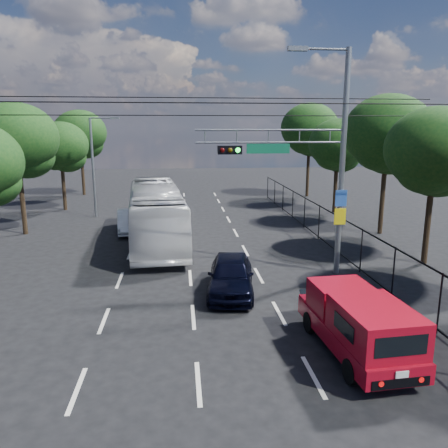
{
  "coord_description": "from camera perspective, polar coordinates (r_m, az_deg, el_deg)",
  "views": [
    {
      "loc": [
        -0.35,
        -9.96,
        6.34
      ],
      "look_at": [
        1.26,
        5.98,
        2.8
      ],
      "focal_mm": 35.0,
      "sensor_mm": 36.0,
      "label": 1
    }
  ],
  "objects": [
    {
      "name": "white_van",
      "position": [
        27.64,
        -12.22,
        0.37
      ],
      "size": [
        1.97,
        4.3,
        1.37
      ],
      "primitive_type": "imported",
      "rotation": [
        0.0,
        0.0,
        0.13
      ],
      "color": "white",
      "rests_on": "ground"
    },
    {
      "name": "red_pickup",
      "position": [
        13.18,
        17.04,
        -12.17
      ],
      "size": [
        2.11,
        5.0,
        1.82
      ],
      "color": "black",
      "rests_on": "ground"
    },
    {
      "name": "tree_right_d",
      "position": [
        34.11,
        14.62,
        9.58
      ],
      "size": [
        4.32,
        4.32,
        7.02
      ],
      "color": "black",
      "rests_on": "ground"
    },
    {
      "name": "navy_hatchback",
      "position": [
        17.12,
        0.9,
        -6.65
      ],
      "size": [
        2.3,
        4.5,
        1.47
      ],
      "primitive_type": "imported",
      "rotation": [
        0.0,
        0.0,
        -0.13
      ],
      "color": "black",
      "rests_on": "ground"
    },
    {
      "name": "tree_right_e",
      "position": [
        41.73,
        11.12,
        11.69
      ],
      "size": [
        5.28,
        5.28,
        8.58
      ],
      "color": "black",
      "rests_on": "ground"
    },
    {
      "name": "lane_markings",
      "position": [
        24.78,
        -4.78,
        -2.39
      ],
      "size": [
        6.12,
        38.0,
        0.01
      ],
      "color": "beige",
      "rests_on": "ground"
    },
    {
      "name": "streetlight_left",
      "position": [
        32.6,
        -16.49,
        7.74
      ],
      "size": [
        2.09,
        0.22,
        7.08
      ],
      "color": "slate",
      "rests_on": "ground"
    },
    {
      "name": "tree_right_c",
      "position": [
        27.79,
        20.55,
        10.44
      ],
      "size": [
        5.1,
        5.1,
        8.29
      ],
      "color": "black",
      "rests_on": "ground"
    },
    {
      "name": "tree_left_c",
      "position": [
        28.6,
        -25.39,
        9.39
      ],
      "size": [
        4.8,
        4.8,
        7.8
      ],
      "color": "black",
      "rests_on": "ground"
    },
    {
      "name": "white_bus",
      "position": [
        24.79,
        -8.91,
        1.34
      ],
      "size": [
        3.73,
        11.83,
        3.24
      ],
      "primitive_type": "imported",
      "rotation": [
        0.0,
        0.0,
        0.09
      ],
      "color": "silver",
      "rests_on": "ground"
    },
    {
      "name": "tree_right_b",
      "position": [
        22.26,
        25.81,
        7.94
      ],
      "size": [
        4.5,
        4.5,
        7.31
      ],
      "color": "black",
      "rests_on": "ground"
    },
    {
      "name": "signal_mast",
      "position": [
        18.84,
        11.78,
        8.87
      ],
      "size": [
        6.43,
        0.39,
        9.5
      ],
      "color": "slate",
      "rests_on": "ground"
    },
    {
      "name": "ground",
      "position": [
        11.81,
        -3.38,
        -20.04
      ],
      "size": [
        120.0,
        120.0,
        0.0
      ],
      "primitive_type": "plane",
      "color": "black",
      "rests_on": "ground"
    },
    {
      "name": "tree_left_d",
      "position": [
        36.16,
        -20.5,
        9.12
      ],
      "size": [
        4.2,
        4.2,
        6.83
      ],
      "color": "black",
      "rests_on": "ground"
    },
    {
      "name": "fence_right",
      "position": [
        24.11,
        13.64,
        -0.61
      ],
      "size": [
        0.06,
        34.03,
        2.0
      ],
      "color": "black",
      "rests_on": "ground"
    },
    {
      "name": "tree_left_e",
      "position": [
        43.97,
        -18.23,
        10.8
      ],
      "size": [
        4.92,
        4.92,
        7.99
      ],
      "color": "black",
      "rests_on": "ground"
    },
    {
      "name": "utility_wires",
      "position": [
        18.81,
        -4.87,
        15.14
      ],
      "size": [
        22.0,
        5.04,
        0.74
      ],
      "color": "black",
      "rests_on": "ground"
    }
  ]
}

